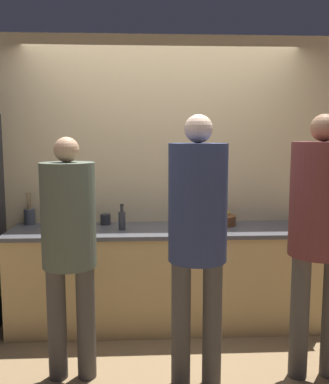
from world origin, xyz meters
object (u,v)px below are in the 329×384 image
object	(u,v)px
utensil_crock	(30,216)
person_center	(198,225)
cup_black	(105,219)
potted_plant	(64,211)
person_right	(320,218)
bottle_dark	(122,220)
cup_blue	(65,228)
person_left	(69,236)
fruit_bowl	(220,220)

from	to	relation	value
utensil_crock	person_center	bearing A→B (deg)	-40.57
cup_black	potted_plant	xyz separation A→B (m)	(-0.37, -0.03, 0.08)
person_center	potted_plant	world-z (taller)	person_center
person_center	person_right	distance (m)	0.84
bottle_dark	cup_blue	bearing A→B (deg)	-171.64
person_right	cup_black	distance (m)	1.90
person_left	person_right	size ratio (longest dim) A/B	0.92
person_left	bottle_dark	xyz separation A→B (m)	(0.32, 0.80, -0.04)
bottle_dark	potted_plant	world-z (taller)	potted_plant
cup_black	person_left	bearing A→B (deg)	-98.66
cup_blue	person_center	bearing A→B (deg)	-40.21
fruit_bowl	utensil_crock	world-z (taller)	utensil_crock
utensil_crock	cup_blue	size ratio (longest dim) A/B	3.39
fruit_bowl	bottle_dark	world-z (taller)	bottle_dark
person_right	utensil_crock	distance (m)	2.52
person_left	utensil_crock	world-z (taller)	person_left
utensil_crock	cup_black	world-z (taller)	utensil_crock
fruit_bowl	utensil_crock	xyz separation A→B (m)	(-1.75, 0.11, 0.03)
person_right	cup_black	world-z (taller)	person_right
person_left	bottle_dark	size ratio (longest dim) A/B	7.45
person_right	potted_plant	distance (m)	2.19
person_center	person_left	bearing A→B (deg)	171.16
fruit_bowl	bottle_dark	bearing A→B (deg)	-169.70
person_center	cup_blue	world-z (taller)	person_center
cup_blue	person_right	bearing A→B (deg)	-23.17
fruit_bowl	utensil_crock	bearing A→B (deg)	176.52
person_left	person_center	bearing A→B (deg)	-8.84
cup_black	person_right	bearing A→B (deg)	-35.34
person_left	cup_blue	xyz separation A→B (m)	(-0.16, 0.73, -0.09)
person_right	utensil_crock	bearing A→B (deg)	153.16
person_center	utensil_crock	size ratio (longest dim) A/B	6.17
cup_blue	cup_black	bearing A→B (deg)	43.48
fruit_bowl	bottle_dark	size ratio (longest dim) A/B	1.26
cup_blue	person_left	bearing A→B (deg)	-77.62
bottle_dark	person_center	bearing A→B (deg)	-59.90
fruit_bowl	potted_plant	distance (m)	1.42
person_center	bottle_dark	size ratio (longest dim) A/B	8.08
cup_black	potted_plant	distance (m)	0.38
cup_blue	potted_plant	world-z (taller)	potted_plant
utensil_crock	potted_plant	size ratio (longest dim) A/B	1.24
person_right	fruit_bowl	xyz separation A→B (m)	(-0.49, 1.03, -0.21)
person_center	bottle_dark	distance (m)	1.08
utensil_crock	cup_black	bearing A→B (deg)	-3.18
fruit_bowl	utensil_crock	distance (m)	1.75
person_center	fruit_bowl	size ratio (longest dim) A/B	6.40
bottle_dark	cup_blue	world-z (taller)	bottle_dark
person_left	fruit_bowl	distance (m)	1.54
person_center	cup_black	world-z (taller)	person_center
person_left	utensil_crock	xyz separation A→B (m)	(-0.54, 1.06, -0.05)
utensil_crock	potted_plant	bearing A→B (deg)	-12.34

